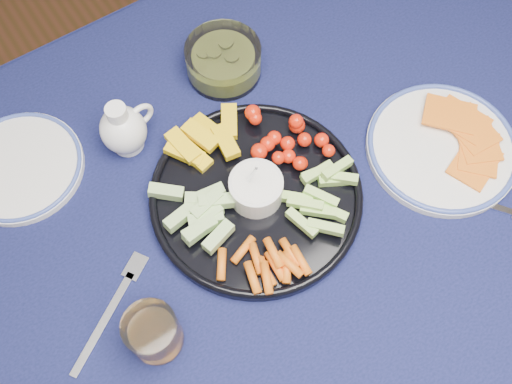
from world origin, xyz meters
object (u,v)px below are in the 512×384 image
dining_table (323,225)px  side_plate_extra (20,167)px  cheese_plate (443,146)px  crudite_platter (255,195)px  creamer_pitcher (124,129)px  juice_tumbler (154,334)px  pickle_bowl (224,61)px

dining_table → side_plate_extra: 0.50m
cheese_plate → side_plate_extra: 0.67m
dining_table → crudite_platter: size_ratio=5.08×
creamer_pitcher → side_plate_extra: creamer_pitcher is taller
juice_tumbler → creamer_pitcher: bearing=69.0°
pickle_bowl → juice_tumbler: 0.47m
crudite_platter → juice_tumbler: (-0.23, -0.10, 0.02)m
creamer_pitcher → side_plate_extra: 0.18m
dining_table → creamer_pitcher: creamer_pitcher is taller
dining_table → pickle_bowl: size_ratio=12.95×
pickle_bowl → crudite_platter: bearing=-111.5°
dining_table → pickle_bowl: (0.00, 0.30, 0.11)m
cheese_plate → juice_tumbler: bearing=-178.8°
pickle_bowl → juice_tumbler: size_ratio=1.50×
crudite_platter → creamer_pitcher: 0.23m
dining_table → cheese_plate: 0.23m
crudite_platter → cheese_plate: crudite_platter is taller
crudite_platter → cheese_plate: 0.31m
cheese_plate → creamer_pitcher: bearing=144.9°
dining_table → juice_tumbler: (-0.32, -0.03, 0.13)m
side_plate_extra → crudite_platter: bearing=-41.9°
dining_table → side_plate_extra: size_ratio=8.31×
crudite_platter → side_plate_extra: bearing=138.1°
pickle_bowl → cheese_plate: bearing=-57.7°
juice_tumbler → side_plate_extra: (-0.05, 0.36, -0.03)m
crudite_platter → juice_tumbler: bearing=-155.7°
juice_tumbler → side_plate_extra: bearing=98.0°
crudite_platter → cheese_plate: size_ratio=1.35×
crudite_platter → side_plate_extra: crudite_platter is taller
cheese_plate → side_plate_extra: size_ratio=1.21×
dining_table → creamer_pitcher: 0.36m
crudite_platter → creamer_pitcher: crudite_platter is taller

